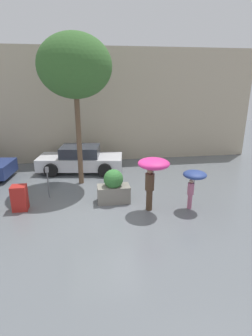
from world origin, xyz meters
TOP-DOWN VIEW (x-y plane):
  - ground_plane at (0.00, 0.00)m, footprint 40.00×40.00m
  - building_facade at (0.00, 6.50)m, footprint 18.00×0.30m
  - planter_box at (0.47, 0.83)m, footprint 1.19×0.72m
  - person_adult at (1.69, -0.07)m, footprint 1.05×1.05m
  - person_child at (3.13, -0.14)m, footprint 0.80×0.80m
  - parked_car_near at (-0.79, 4.61)m, footprint 4.28×2.33m
  - street_tree at (-0.75, 2.96)m, footprint 2.90×2.90m
  - parking_meter at (-1.97, 1.59)m, footprint 0.14×0.14m
  - newspaper_box at (-2.82, 0.67)m, footprint 0.50×0.44m

SIDE VIEW (x-z plane):
  - ground_plane at x=0.00m, z-range 0.00..0.00m
  - newspaper_box at x=-2.82m, z-range 0.00..0.90m
  - planter_box at x=0.47m, z-range -0.06..1.21m
  - parked_car_near at x=-0.79m, z-range -0.05..1.23m
  - parking_meter at x=-1.97m, z-range 0.27..1.51m
  - person_child at x=3.13m, z-range 0.45..1.86m
  - person_adult at x=1.69m, z-range 0.59..2.48m
  - building_facade at x=0.00m, z-range 0.00..6.00m
  - street_tree at x=-0.75m, z-range 1.78..7.86m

